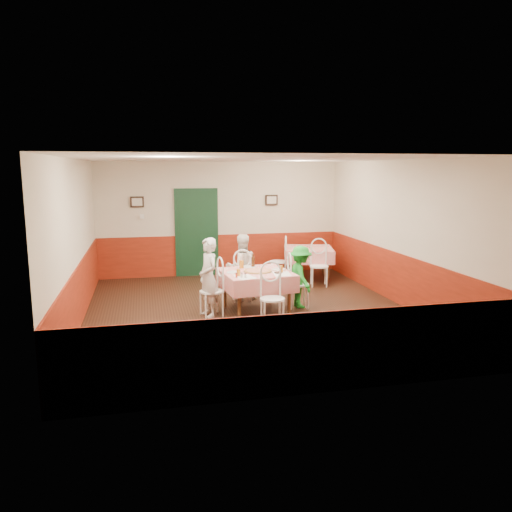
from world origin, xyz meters
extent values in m
plane|color=black|center=(0.00, 0.00, 0.00)|extent=(7.00, 7.00, 0.00)
plane|color=white|center=(0.00, 0.00, 2.80)|extent=(7.00, 7.00, 0.00)
cube|color=beige|center=(0.00, 3.50, 1.40)|extent=(6.00, 0.10, 2.80)
cube|color=beige|center=(0.00, -3.50, 1.40)|extent=(6.00, 0.10, 2.80)
cube|color=beige|center=(-3.00, 0.00, 1.40)|extent=(0.10, 7.00, 2.80)
cube|color=beige|center=(3.00, 0.00, 1.40)|extent=(0.10, 7.00, 2.80)
cube|color=maroon|center=(0.00, 3.48, 0.50)|extent=(6.00, 0.03, 1.00)
cube|color=maroon|center=(0.00, -3.48, 0.50)|extent=(6.00, 0.03, 1.00)
cube|color=maroon|center=(-2.98, 0.00, 0.50)|extent=(0.03, 7.00, 1.00)
cube|color=maroon|center=(2.98, 0.00, 0.50)|extent=(0.03, 7.00, 1.00)
cube|color=black|center=(-0.60, 3.45, 1.05)|extent=(0.96, 0.06, 2.10)
cube|color=black|center=(-2.00, 3.45, 1.85)|extent=(0.32, 0.03, 0.26)
cube|color=black|center=(1.30, 3.45, 1.85)|extent=(0.32, 0.03, 0.26)
cube|color=white|center=(-1.90, 3.45, 1.50)|extent=(0.10, 0.03, 0.10)
cube|color=red|center=(0.12, 0.03, 0.38)|extent=(1.35, 1.35, 0.77)
cube|color=red|center=(1.97, 2.46, 0.38)|extent=(1.36, 1.36, 0.77)
cylinder|color=#B74723|center=(0.15, 0.00, 0.78)|extent=(0.55, 0.55, 0.03)
cylinder|color=white|center=(-0.31, 0.00, 0.77)|extent=(0.28, 0.28, 0.01)
cylinder|color=white|center=(0.56, 0.07, 0.77)|extent=(0.28, 0.28, 0.01)
cylinder|color=white|center=(0.08, 0.43, 0.77)|extent=(0.28, 0.28, 0.01)
cylinder|color=#BF7219|center=(-0.27, -0.29, 0.82)|extent=(0.07, 0.07, 0.12)
cylinder|color=#BF7219|center=(0.55, -0.18, 0.82)|extent=(0.08, 0.08, 0.13)
cylinder|color=#BF7219|center=(-0.08, 0.39, 0.84)|extent=(0.09, 0.09, 0.15)
cylinder|color=#381C0A|center=(0.16, 0.43, 0.88)|extent=(0.07, 0.07, 0.24)
cylinder|color=silver|center=(-0.24, -0.43, 0.81)|extent=(0.04, 0.04, 0.09)
cylinder|color=silver|center=(-0.18, -0.46, 0.81)|extent=(0.04, 0.04, 0.09)
cylinder|color=#B23319|center=(-0.32, -0.41, 0.81)|extent=(0.04, 0.04, 0.09)
cube|color=white|center=(-0.17, -0.41, 0.76)|extent=(0.39, 0.46, 0.00)
cube|color=white|center=(0.53, -0.29, 0.76)|extent=(0.34, 0.43, 0.00)
cube|color=black|center=(0.47, -0.22, 0.77)|extent=(0.12, 0.10, 0.02)
imported|color=gray|center=(-0.77, -0.07, 0.71)|extent=(0.46, 0.59, 1.43)
imported|color=gray|center=(0.03, 0.92, 0.67)|extent=(0.72, 0.61, 1.34)
imported|color=gray|center=(1.02, 0.12, 0.60)|extent=(0.49, 0.79, 1.19)
camera|label=1|loc=(-1.87, -8.76, 2.64)|focal=35.00mm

